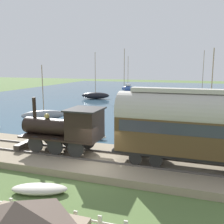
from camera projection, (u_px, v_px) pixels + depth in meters
ground_plane at (98, 173)px, 15.50m from camera, size 200.00×200.00×0.00m
harbor_water at (174, 94)px, 57.08m from camera, size 80.00×80.00×0.01m
rail_embankment at (106, 161)px, 16.84m from camera, size 5.66×56.00×0.56m
steam_locomotive at (69, 127)px, 17.32m from camera, size 2.37×5.98×3.57m
passenger_coach at (198, 124)px, 14.62m from camera, size 2.21×9.53×4.44m
sailboat_white at (124, 99)px, 44.34m from camera, size 3.15×3.95×8.95m
sailboat_blue at (128, 88)px, 63.08m from camera, size 2.70×3.82×8.38m
sailboat_black at (96, 95)px, 49.56m from camera, size 2.78×5.46×8.64m
sailboat_red at (202, 97)px, 46.64m from camera, size 1.57×5.68×8.83m
sailboat_yellow at (209, 123)px, 25.21m from camera, size 3.09×4.27×7.84m
sailboat_gray at (44, 115)px, 30.30m from camera, size 3.80×4.81×6.31m
rowboat_off_pier at (93, 136)px, 22.55m from camera, size 0.86×2.38×0.47m
rowboat_mid_harbor at (136, 137)px, 22.24m from camera, size 1.47×2.10×0.50m
rowboat_far_out at (170, 131)px, 24.21m from camera, size 1.07×2.66×0.47m
beached_dinghy at (40, 189)px, 12.99m from camera, size 1.88×3.00×0.44m
picket_fence at (42, 217)px, 10.07m from camera, size 0.06×20.14×1.04m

